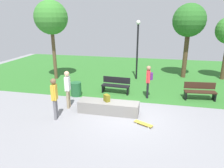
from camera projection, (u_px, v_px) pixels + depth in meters
ground_plane at (129, 116)px, 9.07m from camera, size 28.00×28.00×0.00m
grass_lawn at (142, 72)px, 16.37m from camera, size 26.60×12.30×0.01m
concrete_ledge at (109, 107)px, 9.37m from camera, size 2.75×0.75×0.54m
backpack_on_ledge at (107, 98)px, 9.27m from camera, size 0.34×0.34×0.32m
skater_performing_trick at (54, 95)px, 8.56m from camera, size 0.26×0.42×1.80m
skater_watching at (68, 86)px, 9.66m from camera, size 0.24×0.43×1.82m
skateboard_by_ledge at (143, 124)px, 8.33m from camera, size 0.80×0.54×0.08m
park_bench_near_lamppost at (200, 91)px, 10.84m from camera, size 1.64×0.62×0.91m
park_bench_by_oak at (116, 85)px, 11.80m from camera, size 1.63×0.58×0.91m
tree_broad_elm at (51, 18)px, 13.51m from camera, size 2.20×2.20×5.28m
tree_tall_oak at (189, 21)px, 13.90m from camera, size 2.22×2.22×5.11m
lamp_post at (138, 44)px, 13.92m from camera, size 0.28×0.28×4.01m
trash_bin at (76, 89)px, 11.40m from camera, size 0.58×0.58×0.77m
pedestrian_with_backpack at (149, 79)px, 10.91m from camera, size 0.36×0.43×1.77m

